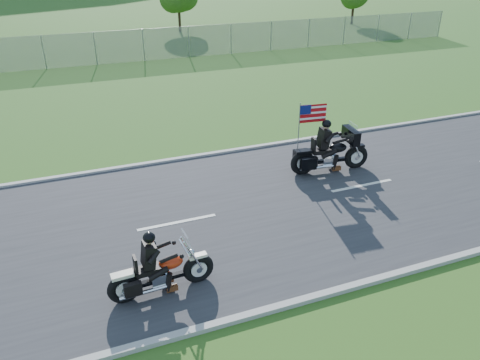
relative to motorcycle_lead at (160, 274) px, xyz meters
name	(u,v)px	position (x,y,z in m)	size (l,w,h in m)	color
ground	(245,210)	(3.02, 2.62, -0.51)	(420.00, 420.00, 0.00)	#22541A
road	(245,210)	(3.02, 2.62, -0.49)	(120.00, 8.00, 0.04)	#28282B
curb_north	(203,155)	(3.02, 6.67, -0.46)	(120.00, 0.18, 0.12)	#9E9B93
curb_south	(314,297)	(3.02, -1.43, -0.46)	(120.00, 0.18, 0.12)	#9E9B93
fence	(44,52)	(-1.98, 22.62, 0.49)	(60.00, 0.03, 2.00)	gray
motorcycle_lead	(160,274)	(0.00, 0.00, 0.00)	(2.39, 0.64, 1.61)	black
motorcycle_follow	(330,154)	(6.62, 3.98, 0.12)	(2.78, 0.98, 2.32)	black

